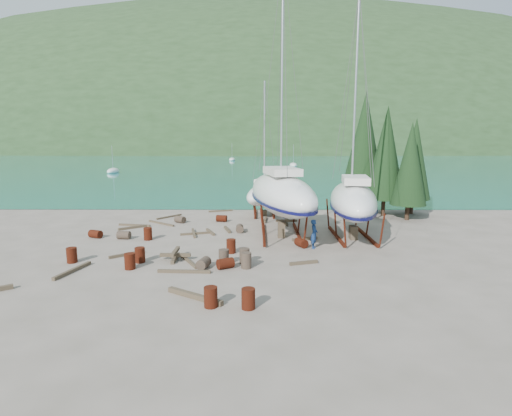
{
  "coord_description": "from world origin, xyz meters",
  "views": [
    {
      "loc": [
        0.91,
        -24.6,
        6.99
      ],
      "look_at": [
        0.74,
        3.0,
        2.25
      ],
      "focal_mm": 28.0,
      "sensor_mm": 36.0,
      "label": 1
    }
  ],
  "objects_px": {
    "small_sailboat_shore": "(264,194)",
    "worker": "(314,234)",
    "large_sailboat_near": "(281,193)",
    "large_sailboat_far": "(353,200)"
  },
  "relations": [
    {
      "from": "large_sailboat_near",
      "to": "small_sailboat_shore",
      "type": "bearing_deg",
      "value": 86.59
    },
    {
      "from": "large_sailboat_near",
      "to": "large_sailboat_far",
      "type": "distance_m",
      "value": 5.14
    },
    {
      "from": "large_sailboat_far",
      "to": "large_sailboat_near",
      "type": "bearing_deg",
      "value": -178.79
    },
    {
      "from": "small_sailboat_shore",
      "to": "worker",
      "type": "bearing_deg",
      "value": -58.16
    },
    {
      "from": "large_sailboat_far",
      "to": "worker",
      "type": "bearing_deg",
      "value": -128.23
    },
    {
      "from": "large_sailboat_near",
      "to": "large_sailboat_far",
      "type": "relative_size",
      "value": 1.15
    },
    {
      "from": "large_sailboat_near",
      "to": "large_sailboat_far",
      "type": "height_order",
      "value": "large_sailboat_near"
    },
    {
      "from": "large_sailboat_near",
      "to": "small_sailboat_shore",
      "type": "relative_size",
      "value": 1.6
    },
    {
      "from": "large_sailboat_near",
      "to": "large_sailboat_far",
      "type": "xyz_separation_m",
      "value": [
        5.08,
        -0.64,
        -0.38
      ]
    },
    {
      "from": "small_sailboat_shore",
      "to": "worker",
      "type": "height_order",
      "value": "small_sailboat_shore"
    }
  ]
}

